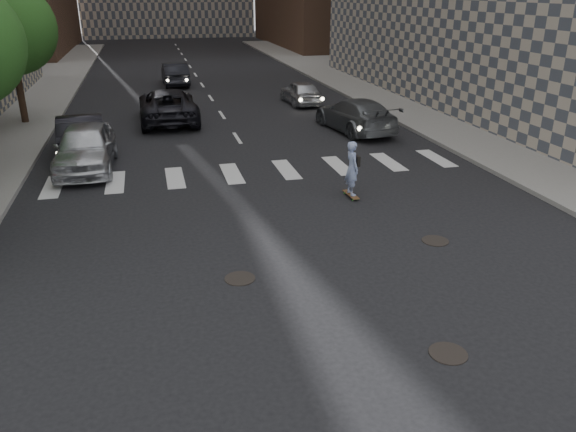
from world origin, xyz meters
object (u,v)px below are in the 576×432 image
object	(u,v)px
silver_sedan	(85,147)
traffic_car_c	(168,106)
traffic_car_e	(175,74)
traffic_car_d	(301,92)
tree_c	(10,23)
traffic_car_a	(81,134)
traffic_car_b	(355,115)
skateboarder	(352,168)

from	to	relation	value
silver_sedan	traffic_car_c	world-z (taller)	silver_sedan
traffic_car_e	traffic_car_d	bearing A→B (deg)	125.94
traffic_car_e	tree_c	bearing A→B (deg)	51.24
traffic_car_a	traffic_car_b	world-z (taller)	traffic_car_a
tree_c	traffic_car_a	world-z (taller)	tree_c
traffic_car_a	traffic_car_e	bearing A→B (deg)	-111.16
skateboarder	silver_sedan	distance (m)	9.75
silver_sedan	traffic_car_b	world-z (taller)	silver_sedan
traffic_car_a	traffic_car_d	distance (m)	13.62
silver_sedan	traffic_car_e	bearing A→B (deg)	78.80
traffic_car_a	traffic_car_e	size ratio (longest dim) A/B	1.07
traffic_car_c	traffic_car_d	distance (m)	8.05
tree_c	traffic_car_a	xyz separation A→B (m)	(3.11, -6.14, -3.85)
skateboarder	traffic_car_e	size ratio (longest dim) A/B	0.40
traffic_car_a	tree_c	bearing A→B (deg)	-68.57
silver_sedan	traffic_car_e	world-z (taller)	silver_sedan
skateboarder	traffic_car_c	xyz separation A→B (m)	(-5.05, 12.31, -0.14)
traffic_car_a	traffic_car_e	distance (m)	16.97
traffic_car_c	traffic_car_e	size ratio (longest dim) A/B	1.29
tree_c	traffic_car_e	size ratio (longest dim) A/B	1.46
skateboarder	traffic_car_b	bearing A→B (deg)	65.96
skateboarder	traffic_car_b	xyz separation A→B (m)	(3.17, 8.31, -0.20)
traffic_car_e	traffic_car_c	bearing A→B (deg)	83.25
silver_sedan	traffic_car_a	xyz separation A→B (m)	(-0.33, 2.21, -0.03)
tree_c	traffic_car_b	bearing A→B (deg)	-18.99
traffic_car_b	traffic_car_d	bearing A→B (deg)	-92.04
tree_c	traffic_car_d	size ratio (longest dim) A/B	1.68
silver_sedan	traffic_car_c	size ratio (longest dim) A/B	0.84
silver_sedan	traffic_car_d	distance (m)	14.77
traffic_car_d	traffic_car_c	bearing A→B (deg)	18.48
skateboarder	traffic_car_c	bearing A→B (deg)	109.17
silver_sedan	traffic_car_d	world-z (taller)	silver_sedan
silver_sedan	traffic_car_e	xyz separation A→B (m)	(4.26, 18.55, -0.09)
traffic_car_a	traffic_car_b	size ratio (longest dim) A/B	0.94
tree_c	silver_sedan	world-z (taller)	tree_c
traffic_car_c	silver_sedan	bearing A→B (deg)	65.40
traffic_car_b	traffic_car_d	world-z (taller)	traffic_car_b
skateboarder	silver_sedan	world-z (taller)	skateboarder
skateboarder	traffic_car_e	xyz separation A→B (m)	(-4.05, 23.65, -0.20)
skateboarder	tree_c	bearing A→B (deg)	128.00
traffic_car_c	traffic_car_e	xyz separation A→B (m)	(1.00, 11.34, -0.06)
traffic_car_c	tree_c	bearing A→B (deg)	-9.94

